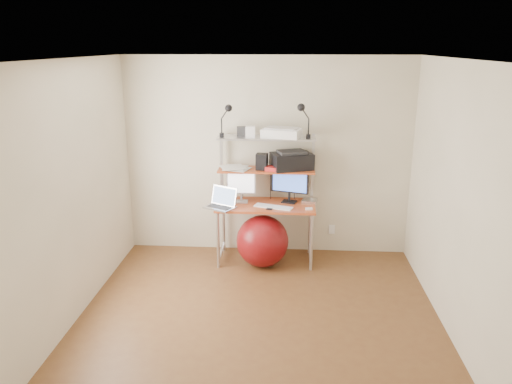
{
  "coord_description": "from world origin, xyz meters",
  "views": [
    {
      "loc": [
        0.27,
        -4.36,
        2.63
      ],
      "look_at": [
        -0.1,
        1.15,
        0.98
      ],
      "focal_mm": 35.0,
      "sensor_mm": 36.0,
      "label": 1
    }
  ],
  "objects_px": {
    "laptop": "(222,203)",
    "exercise_ball": "(262,241)",
    "printer": "(292,160)",
    "monitor_black": "(290,183)",
    "monitor_silver": "(241,185)"
  },
  "relations": [
    {
      "from": "monitor_silver",
      "to": "exercise_ball",
      "type": "distance_m",
      "value": 0.73
    },
    {
      "from": "laptop",
      "to": "printer",
      "type": "relative_size",
      "value": 0.78
    },
    {
      "from": "monitor_black",
      "to": "exercise_ball",
      "type": "height_order",
      "value": "monitor_black"
    },
    {
      "from": "printer",
      "to": "exercise_ball",
      "type": "distance_m",
      "value": 1.05
    },
    {
      "from": "exercise_ball",
      "to": "printer",
      "type": "bearing_deg",
      "value": 43.18
    },
    {
      "from": "laptop",
      "to": "exercise_ball",
      "type": "bearing_deg",
      "value": 27.44
    },
    {
      "from": "monitor_silver",
      "to": "printer",
      "type": "height_order",
      "value": "printer"
    },
    {
      "from": "monitor_black",
      "to": "laptop",
      "type": "height_order",
      "value": "monitor_black"
    },
    {
      "from": "laptop",
      "to": "printer",
      "type": "height_order",
      "value": "printer"
    },
    {
      "from": "printer",
      "to": "monitor_silver",
      "type": "bearing_deg",
      "value": 168.08
    },
    {
      "from": "exercise_ball",
      "to": "monitor_silver",
      "type": "bearing_deg",
      "value": 138.97
    },
    {
      "from": "monitor_black",
      "to": "printer",
      "type": "distance_m",
      "value": 0.28
    },
    {
      "from": "monitor_silver",
      "to": "laptop",
      "type": "bearing_deg",
      "value": -135.39
    },
    {
      "from": "printer",
      "to": "exercise_ball",
      "type": "bearing_deg",
      "value": -155.77
    },
    {
      "from": "monitor_silver",
      "to": "laptop",
      "type": "distance_m",
      "value": 0.35
    }
  ]
}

